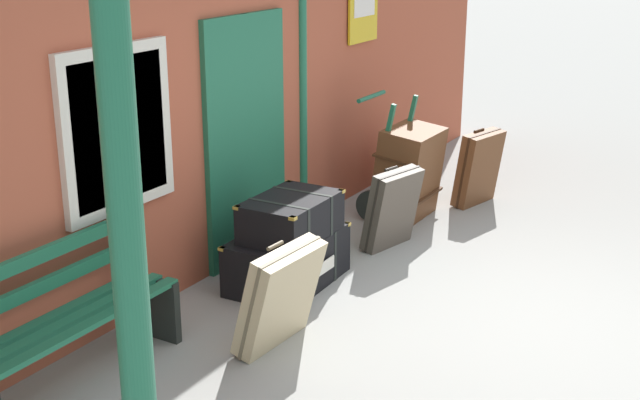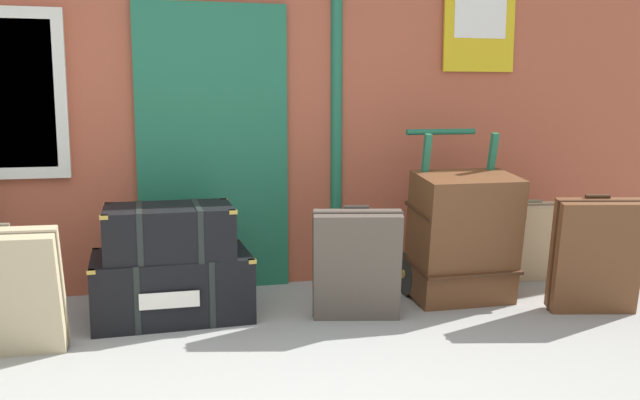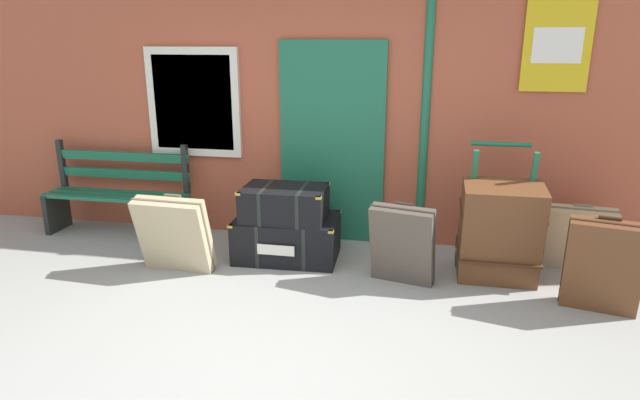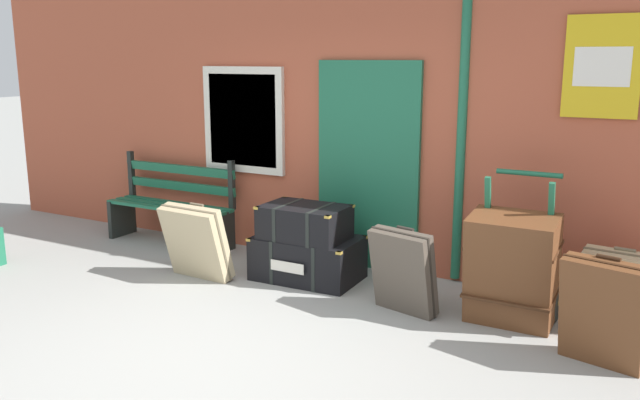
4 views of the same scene
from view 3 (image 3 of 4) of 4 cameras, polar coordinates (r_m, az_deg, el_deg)
ground_plane at (r=3.85m, az=-6.55°, el=-16.65°), size 60.00×60.00×0.00m
brick_facade at (r=5.76m, az=0.69°, el=11.66°), size 10.40×0.35×3.20m
platform_bench at (r=6.39m, az=-20.62°, el=0.55°), size 1.60×0.43×1.01m
steamer_trunk_base at (r=5.37m, az=-3.50°, el=-4.00°), size 1.03×0.69×0.43m
steamer_trunk_middle at (r=5.21m, az=-3.77°, el=-0.35°), size 0.82×0.56×0.33m
porters_trolley at (r=5.27m, az=18.10°, el=-4.55°), size 0.71×0.60×1.20m
large_brown_trunk at (r=5.04m, az=18.52°, el=-3.23°), size 0.70×0.54×0.93m
suitcase_olive at (r=4.81m, az=8.74°, el=-4.72°), size 0.61×0.41×0.75m
suitcase_slate at (r=5.16m, az=-15.22°, el=-3.57°), size 0.69×0.39×0.75m
suitcase_charcoal at (r=4.81m, az=27.84°, el=-6.25°), size 0.61×0.40×0.80m
suitcase_caramel at (r=5.62m, az=25.80°, el=-3.65°), size 0.62×0.34×0.64m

